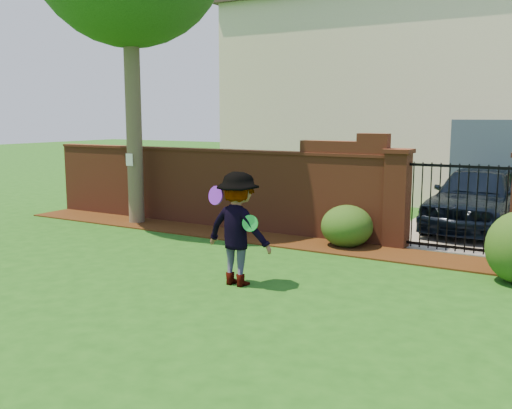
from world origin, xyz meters
The scene contains 13 objects.
ground centered at (0.00, 0.00, -0.01)m, with size 80.00×80.00×0.01m, color #1A4D13.
mulch_bed centered at (-0.95, 3.34, 0.01)m, with size 11.10×1.08×0.03m, color #311909.
brick_wall centered at (-2.01, 4.00, 0.93)m, with size 8.70×0.31×2.16m.
pillar_left centered at (2.40, 4.00, 0.96)m, with size 0.50×0.50×1.88m.
iron_gate centered at (3.50, 4.00, 0.85)m, with size 1.78×0.03×1.60m.
driveway centered at (3.50, 8.00, 0.01)m, with size 3.20×8.00×0.01m, color gray.
house centered at (1.00, 12.00, 3.16)m, with size 12.40×6.40×6.30m.
car centered at (3.42, 6.44, 0.72)m, with size 1.70×4.23×1.44m, color black.
paper_notice centered at (-3.60, 3.21, 1.50)m, with size 0.20×0.01×0.28m, color white.
shrub_left centered at (1.58, 3.53, 0.41)m, with size 0.99×0.99×0.81m, color #194314.
man centered at (1.09, 0.36, 0.84)m, with size 1.09×0.63×1.69m, color gray.
frisbee_purple centered at (0.73, 0.36, 1.32)m, with size 0.29×0.29×0.03m, color #7621D4.
frisbee_green centered at (1.39, 0.25, 0.98)m, with size 0.24×0.24×0.02m, color green.
Camera 1 is at (5.48, -6.57, 2.48)m, focal length 40.03 mm.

